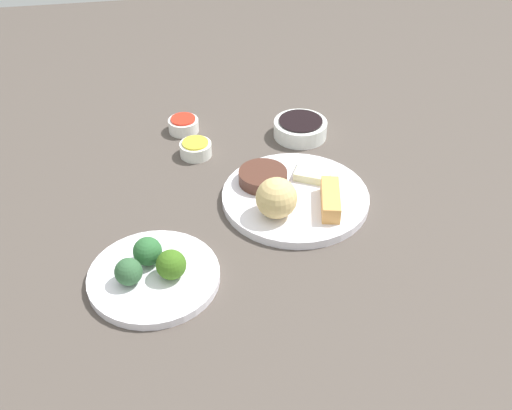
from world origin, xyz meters
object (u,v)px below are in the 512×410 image
(broccoli_plate, at_px, (154,277))
(sauce_ramekin_sweet_and_sour, at_px, (184,125))
(sauce_ramekin_hot_mustard, at_px, (196,149))
(main_plate, at_px, (295,197))
(soy_sauce_bowl, at_px, (300,129))

(broccoli_plate, xyz_separation_m, sauce_ramekin_sweet_and_sour, (-0.44, 0.08, 0.01))
(sauce_ramekin_hot_mustard, bearing_deg, broccoli_plate, -15.95)
(broccoli_plate, height_order, sauce_ramekin_hot_mustard, sauce_ramekin_hot_mustard)
(main_plate, relative_size, broccoli_plate, 1.29)
(main_plate, height_order, soy_sauce_bowl, soy_sauce_bowl)
(sauce_ramekin_sweet_and_sour, bearing_deg, broccoli_plate, -10.44)
(main_plate, bearing_deg, sauce_ramekin_sweet_and_sour, -146.93)
(sauce_ramekin_hot_mustard, bearing_deg, main_plate, 42.19)
(broccoli_plate, height_order, sauce_ramekin_sweet_and_sour, sauce_ramekin_sweet_and_sour)
(main_plate, height_order, broccoli_plate, main_plate)
(main_plate, relative_size, sauce_ramekin_hot_mustard, 4.18)
(soy_sauce_bowl, relative_size, sauce_ramekin_hot_mustard, 1.74)
(soy_sauce_bowl, bearing_deg, sauce_ramekin_hot_mustard, -80.91)
(main_plate, relative_size, sauce_ramekin_sweet_and_sour, 4.18)
(sauce_ramekin_hot_mustard, bearing_deg, soy_sauce_bowl, 99.09)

